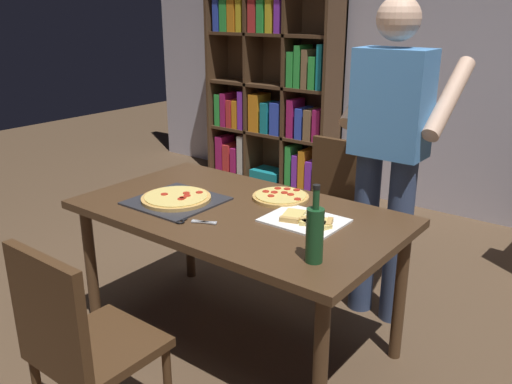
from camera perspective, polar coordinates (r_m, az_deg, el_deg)
The scene contains 12 objects.
ground_plane at distance 3.00m, azimuth -1.81°, elevation -15.37°, with size 12.00×12.00×0.00m, color brown.
back_wall at distance 4.78m, azimuth 18.83°, elevation 14.53°, with size 6.40×0.10×2.80m, color #BCB7C6.
dining_table at distance 2.68m, azimuth -1.96°, elevation -3.38°, with size 1.60×0.91×0.75m.
chair_near_camera at distance 2.20m, azimuth -18.29°, elevation -14.63°, with size 0.42×0.42×0.90m.
chair_far_side at distance 3.46m, azimuth 8.03°, elevation -1.11°, with size 0.42×0.42×0.90m.
bookshelf at distance 5.34m, azimuth 1.72°, elevation 10.62°, with size 1.40×0.35×1.95m.
person_serving_pizza at distance 2.94m, azimuth 13.96°, elevation 4.79°, with size 0.55×0.54×1.75m.
pepperoni_pizza_on_tray at distance 2.77m, azimuth -8.44°, elevation -0.74°, with size 0.42×0.42×0.04m.
pizza_slices_on_towel at distance 2.49m, azimuth 5.31°, elevation -3.01°, with size 0.36×0.28×0.03m.
wine_bottle at distance 2.09m, azimuth 6.24°, elevation -4.38°, with size 0.07×0.07×0.32m.
kitchen_scissors at distance 2.51m, azimuth -7.05°, elevation -3.04°, with size 0.20×0.13×0.01m.
second_pizza_plain at distance 2.79m, azimuth 2.63°, elevation -0.50°, with size 0.29×0.29×0.03m.
Camera 1 is at (1.58, -1.90, 1.69)m, focal length 37.79 mm.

